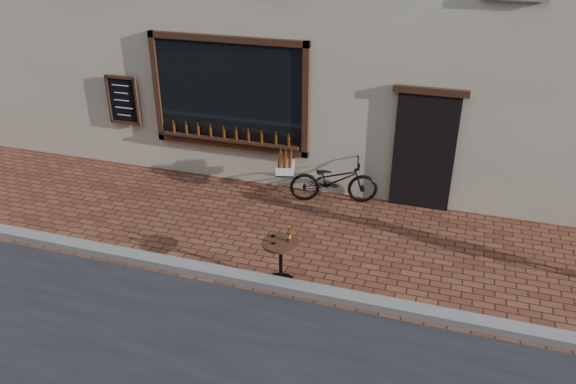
% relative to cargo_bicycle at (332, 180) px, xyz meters
% --- Properties ---
extents(ground, '(90.00, 90.00, 0.00)m').
position_rel_cargo_bicycle_xyz_m(ground, '(-0.28, -3.16, -0.45)').
color(ground, '#4F2719').
rests_on(ground, ground).
extents(kerb, '(90.00, 0.25, 0.12)m').
position_rel_cargo_bicycle_xyz_m(kerb, '(-0.28, -2.96, -0.39)').
color(kerb, slate).
rests_on(kerb, ground).
extents(cargo_bicycle, '(2.01, 1.01, 0.94)m').
position_rel_cargo_bicycle_xyz_m(cargo_bicycle, '(0.00, 0.00, 0.00)').
color(cargo_bicycle, black).
rests_on(cargo_bicycle, ground).
extents(bistro_table, '(0.56, 0.56, 0.96)m').
position_rel_cargo_bicycle_xyz_m(bistro_table, '(-0.10, -2.81, 0.06)').
color(bistro_table, black).
rests_on(bistro_table, ground).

